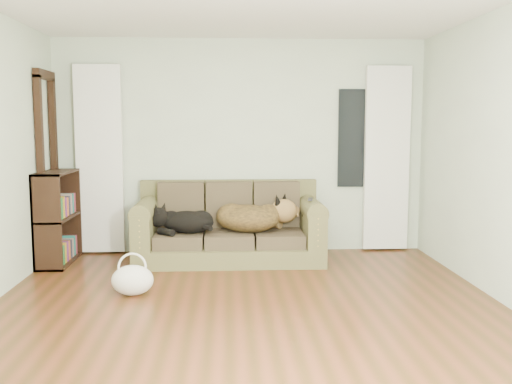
{
  "coord_description": "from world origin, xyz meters",
  "views": [
    {
      "loc": [
        -0.17,
        -4.51,
        1.57
      ],
      "look_at": [
        0.14,
        1.6,
        0.84
      ],
      "focal_mm": 40.0,
      "sensor_mm": 36.0,
      "label": 1
    }
  ],
  "objects_px": {
    "bookshelf": "(58,219)",
    "dog_black_lab": "(184,221)",
    "dog_shepherd": "(252,219)",
    "sofa": "(229,222)",
    "tote_bag": "(132,278)"
  },
  "relations": [
    {
      "from": "bookshelf",
      "to": "dog_black_lab",
      "type": "bearing_deg",
      "value": -1.09
    },
    {
      "from": "dog_black_lab",
      "to": "bookshelf",
      "type": "bearing_deg",
      "value": -165.13
    },
    {
      "from": "dog_black_lab",
      "to": "dog_shepherd",
      "type": "height_order",
      "value": "dog_shepherd"
    },
    {
      "from": "dog_black_lab",
      "to": "bookshelf",
      "type": "distance_m",
      "value": 1.44
    },
    {
      "from": "dog_shepherd",
      "to": "tote_bag",
      "type": "bearing_deg",
      "value": 65.96
    },
    {
      "from": "dog_black_lab",
      "to": "dog_shepherd",
      "type": "relative_size",
      "value": 0.78
    },
    {
      "from": "sofa",
      "to": "dog_black_lab",
      "type": "height_order",
      "value": "sofa"
    },
    {
      "from": "dog_shepherd",
      "to": "bookshelf",
      "type": "distance_m",
      "value": 2.2
    },
    {
      "from": "dog_black_lab",
      "to": "tote_bag",
      "type": "distance_m",
      "value": 1.32
    },
    {
      "from": "sofa",
      "to": "dog_shepherd",
      "type": "xyz_separation_m",
      "value": [
        0.26,
        -0.04,
        0.04
      ]
    },
    {
      "from": "sofa",
      "to": "bookshelf",
      "type": "bearing_deg",
      "value": -179.61
    },
    {
      "from": "dog_black_lab",
      "to": "dog_shepherd",
      "type": "xyz_separation_m",
      "value": [
        0.77,
        0.06,
        0.01
      ]
    },
    {
      "from": "bookshelf",
      "to": "tote_bag",
      "type": "bearing_deg",
      "value": -49.25
    },
    {
      "from": "dog_black_lab",
      "to": "bookshelf",
      "type": "height_order",
      "value": "bookshelf"
    },
    {
      "from": "dog_shepherd",
      "to": "bookshelf",
      "type": "height_order",
      "value": "bookshelf"
    }
  ]
}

